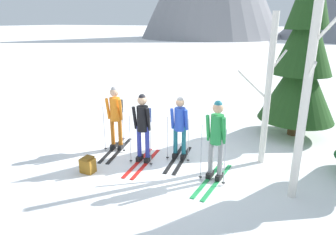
# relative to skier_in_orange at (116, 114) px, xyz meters

# --- Properties ---
(ground_plane) EXTENTS (400.00, 400.00, 0.00)m
(ground_plane) POSITION_rel_skier_in_orange_xyz_m (1.44, -0.08, -1.00)
(ground_plane) COLOR white
(skier_in_orange) EXTENTS (0.69, 1.76, 1.77)m
(skier_in_orange) POSITION_rel_skier_in_orange_xyz_m (0.00, 0.00, 0.00)
(skier_in_orange) COLOR black
(skier_in_orange) RESTS_ON ground
(skier_in_black) EXTENTS (0.61, 1.76, 1.76)m
(skier_in_black) POSITION_rel_skier_in_orange_xyz_m (1.07, -0.37, -0.01)
(skier_in_black) COLOR red
(skier_in_black) RESTS_ON ground
(skier_in_blue) EXTENTS (0.60, 1.71, 1.64)m
(skier_in_blue) POSITION_rel_skier_in_orange_xyz_m (1.81, 0.18, -0.12)
(skier_in_blue) COLOR black
(skier_in_blue) RESTS_ON ground
(skier_in_green) EXTENTS (0.61, 1.81, 1.83)m
(skier_in_green) POSITION_rel_skier_in_orange_xyz_m (2.95, -0.48, 0.01)
(skier_in_green) COLOR green
(skier_in_green) RESTS_ON ground
(pine_tree_near) EXTENTS (2.23, 2.23, 5.38)m
(pine_tree_near) POSITION_rel_skier_in_orange_xyz_m (4.34, 3.30, 1.46)
(pine_tree_near) COLOR #51381E
(pine_tree_near) RESTS_ON ground
(birch_tree_tall) EXTENTS (0.50, 1.25, 4.19)m
(birch_tree_tall) POSITION_rel_skier_in_orange_xyz_m (4.60, -0.49, 1.16)
(birch_tree_tall) COLOR silver
(birch_tree_tall) RESTS_ON ground
(birch_tree_slender) EXTENTS (1.02, 0.61, 3.62)m
(birch_tree_slender) POSITION_rel_skier_in_orange_xyz_m (3.76, 0.87, 0.83)
(birch_tree_slender) COLOR silver
(birch_tree_slender) RESTS_ON ground
(backpack_on_snow_front) EXTENTS (0.32, 0.28, 0.38)m
(backpack_on_snow_front) POSITION_rel_skier_in_orange_xyz_m (0.17, -1.45, -0.82)
(backpack_on_snow_front) COLOR #99661E
(backpack_on_snow_front) RESTS_ON ground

